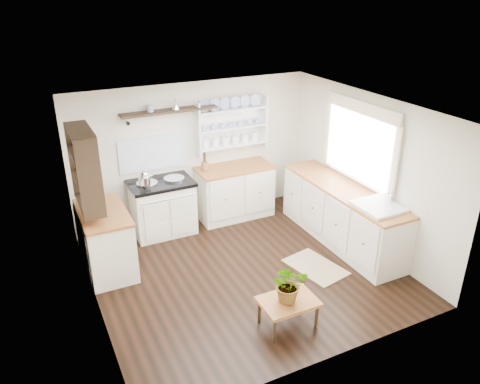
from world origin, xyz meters
The scene contains 19 objects.
floor centered at (0.00, 0.00, 0.00)m, with size 4.00×3.80×0.01m, color black.
wall_back centered at (0.00, 1.90, 1.15)m, with size 4.00×0.02×2.30m, color beige.
wall_right centered at (2.00, 0.00, 1.15)m, with size 0.02×3.80×2.30m, color beige.
wall_left centered at (-2.00, 0.00, 1.15)m, with size 0.02×3.80×2.30m, color beige.
ceiling centered at (0.00, 0.00, 2.30)m, with size 4.00×3.80×0.01m, color white.
window centered at (1.95, 0.15, 1.56)m, with size 0.08×1.55×1.22m.
aga_cooker centered at (-0.68, 1.57, 0.45)m, with size 0.98×0.68×0.91m.
back_cabinets centered at (0.60, 1.60, 0.46)m, with size 1.27×0.63×0.90m.
right_cabinets centered at (1.70, 0.10, 0.46)m, with size 0.62×2.43×0.90m.
belfast_sink centered at (1.70, -0.65, 0.80)m, with size 0.55×0.60×0.45m.
left_cabinets centered at (-1.70, 0.90, 0.46)m, with size 0.62×1.13×0.90m.
plate_rack centered at (0.65, 1.86, 1.56)m, with size 1.20×0.22×0.90m.
high_shelf centered at (-0.40, 1.78, 1.91)m, with size 1.50×0.29×0.16m.
left_shelving centered at (-1.84, 0.90, 1.55)m, with size 0.28×0.80×1.05m, color black.
kettle centered at (-0.96, 1.45, 1.04)m, with size 0.18×0.18×0.22m, color silver, non-canonical shape.
utensil_crock centered at (0.10, 1.68, 0.97)m, with size 0.11×0.11×0.12m, color #935836.
center_table centered at (-0.07, -1.24, 0.31)m, with size 0.66×0.48×0.36m.
potted_plant centered at (-0.07, -1.24, 0.58)m, with size 0.41×0.35×0.45m, color #3F7233.
floor_rug centered at (0.93, -0.38, 0.01)m, with size 0.55×0.85×0.02m, color olive.
Camera 1 is at (-2.50, -4.94, 3.72)m, focal length 35.00 mm.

